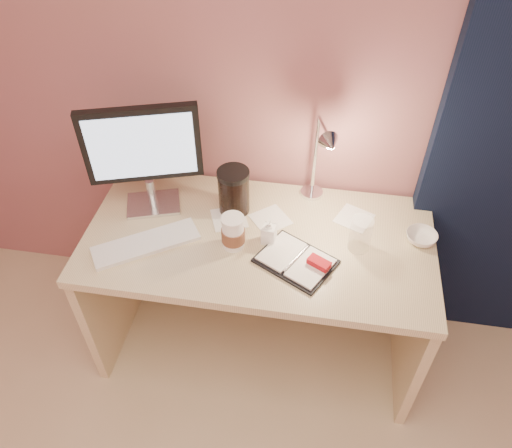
% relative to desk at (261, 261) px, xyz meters
% --- Properties ---
extents(desk, '(1.40, 0.70, 0.73)m').
position_rel_desk_xyz_m(desk, '(0.00, 0.00, 0.00)').
color(desk, beige).
rests_on(desk, ground).
extents(monitor, '(0.44, 0.22, 0.48)m').
position_rel_desk_xyz_m(monitor, '(-0.48, 0.04, 0.51)').
color(monitor, silver).
rests_on(monitor, desk).
extents(keyboard, '(0.41, 0.33, 0.02)m').
position_rel_desk_xyz_m(keyboard, '(-0.43, -0.19, 0.23)').
color(keyboard, silver).
rests_on(keyboard, desk).
extents(planner, '(0.34, 0.31, 0.04)m').
position_rel_desk_xyz_m(planner, '(0.17, -0.18, 0.24)').
color(planner, black).
rests_on(planner, desk).
extents(paper_a, '(0.18, 0.18, 0.00)m').
position_rel_desk_xyz_m(paper_a, '(-0.14, 0.01, 0.23)').
color(paper_a, white).
rests_on(paper_a, desk).
extents(paper_b, '(0.18, 0.18, 0.00)m').
position_rel_desk_xyz_m(paper_b, '(0.38, 0.10, 0.23)').
color(paper_b, white).
rests_on(paper_b, desk).
extents(paper_c, '(0.20, 0.20, 0.00)m').
position_rel_desk_xyz_m(paper_c, '(0.03, 0.04, 0.23)').
color(paper_c, white).
rests_on(paper_c, desk).
extents(coffee_cup, '(0.09, 0.09, 0.15)m').
position_rel_desk_xyz_m(coffee_cup, '(-0.09, -0.14, 0.30)').
color(coffee_cup, white).
rests_on(coffee_cup, desk).
extents(clear_cup, '(0.08, 0.08, 0.15)m').
position_rel_desk_xyz_m(clear_cup, '(0.39, -0.07, 0.30)').
color(clear_cup, white).
rests_on(clear_cup, desk).
extents(bowl, '(0.16, 0.16, 0.04)m').
position_rel_desk_xyz_m(bowl, '(0.64, 0.01, 0.24)').
color(bowl, white).
rests_on(bowl, desk).
extents(lotion_bottle, '(0.06, 0.06, 0.12)m').
position_rel_desk_xyz_m(lotion_bottle, '(0.04, -0.09, 0.29)').
color(lotion_bottle, white).
rests_on(lotion_bottle, desk).
extents(dark_jar, '(0.13, 0.13, 0.18)m').
position_rel_desk_xyz_m(dark_jar, '(-0.13, 0.07, 0.32)').
color(dark_jar, black).
rests_on(dark_jar, desk).
extents(desk_lamp, '(0.15, 0.26, 0.42)m').
position_rel_desk_xyz_m(desk_lamp, '(0.15, 0.13, 0.49)').
color(desk_lamp, silver).
rests_on(desk_lamp, desk).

